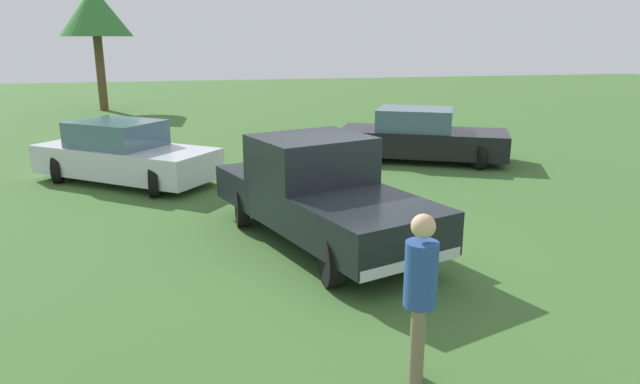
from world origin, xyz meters
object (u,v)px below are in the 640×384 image
(sedan_far, at_px, (420,137))
(person_bystander, at_px, (420,291))
(pickup_truck, at_px, (316,189))
(sedan_near, at_px, (124,154))
(tree_back_right, at_px, (95,13))

(sedan_far, relative_size, person_bystander, 2.77)
(pickup_truck, height_order, person_bystander, pickup_truck)
(sedan_near, xyz_separation_m, sedan_far, (-0.75, 7.93, 0.00))
(sedan_far, bearing_deg, tree_back_right, 152.78)
(sedan_near, height_order, tree_back_right, tree_back_right)
(tree_back_right, bearing_deg, sedan_near, 9.08)
(sedan_near, bearing_deg, tree_back_right, 137.39)
(sedan_far, bearing_deg, person_bystander, -86.08)
(pickup_truck, height_order, sedan_near, pickup_truck)
(sedan_far, bearing_deg, pickup_truck, -99.84)
(sedan_near, xyz_separation_m, person_bystander, (9.35, 3.65, 0.34))
(pickup_truck, relative_size, sedan_near, 1.11)
(sedan_far, distance_m, person_bystander, 10.98)
(pickup_truck, distance_m, person_bystander, 4.29)
(sedan_near, distance_m, person_bystander, 10.05)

